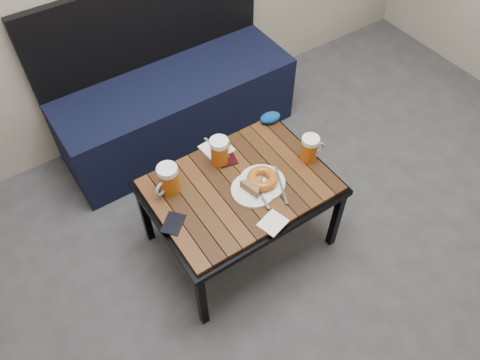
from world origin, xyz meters
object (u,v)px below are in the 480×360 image
plate_bagel (262,180)px  knit_pouch (270,118)px  cafe_table (240,190)px  passport_navy (173,223)px  beer_mug_centre (220,151)px  plate_pie (253,188)px  beer_mug_left (168,179)px  beer_mug_right (310,148)px  bench (174,101)px  passport_burgundy (226,157)px

plate_bagel → knit_pouch: plate_bagel is taller
cafe_table → passport_navy: bearing=-176.2°
beer_mug_centre → plate_pie: (0.03, -0.24, -0.05)m
cafe_table → passport_navy: 0.36m
beer_mug_left → beer_mug_right: size_ratio=1.11×
bench → knit_pouch: 0.71m
cafe_table → plate_bagel: plate_bagel is taller
cafe_table → passport_navy: passport_navy is taller
beer_mug_centre → beer_mug_right: bearing=-52.4°
beer_mug_right → passport_navy: 0.73m
passport_navy → knit_pouch: size_ratio=1.01×
passport_burgundy → beer_mug_right: bearing=-21.5°
plate_pie → plate_bagel: (0.06, 0.01, 0.00)m
beer_mug_right → plate_pie: 0.34m
beer_mug_right → passport_navy: size_ratio=1.20×
bench → cafe_table: bearing=-97.4°
beer_mug_right → bench: bearing=118.8°
cafe_table → beer_mug_left: (-0.28, 0.15, 0.12)m
bench → plate_bagel: 0.96m
cafe_table → plate_bagel: (0.08, -0.06, 0.07)m
passport_navy → beer_mug_centre: bearing=77.6°
cafe_table → plate_pie: size_ratio=4.16×
cafe_table → plate_bagel: 0.12m
bench → beer_mug_left: 0.88m
bench → passport_burgundy: (-0.08, -0.71, 0.20)m
cafe_table → plate_pie: (0.03, -0.07, 0.07)m
beer_mug_right → plate_pie: size_ratio=0.66×
plate_bagel → bench: bearing=88.1°
plate_bagel → beer_mug_centre: bearing=110.4°
beer_mug_left → cafe_table: bearing=130.7°
beer_mug_left → passport_navy: bearing=44.0°
bench → passport_burgundy: bearing=-96.6°
cafe_table → plate_pie: plate_pie is taller
beer_mug_centre → plate_bagel: beer_mug_centre is taller
bench → beer_mug_right: (0.25, -0.93, 0.27)m
cafe_table → knit_pouch: 0.45m
cafe_table → passport_burgundy: (0.03, 0.18, 0.05)m
plate_bagel → passport_navy: size_ratio=2.44×
beer_mug_right → plate_bagel: beer_mug_right is taller
cafe_table → plate_pie: bearing=-68.3°
plate_bagel → knit_pouch: 0.42m
plate_pie → passport_burgundy: size_ratio=1.65×
passport_navy → plate_pie: bearing=42.9°
beer_mug_left → beer_mug_centre: (0.28, 0.02, -0.00)m
plate_bagel → passport_burgundy: (-0.05, 0.23, -0.02)m
beer_mug_left → beer_mug_right: beer_mug_left is taller
bench → beer_mug_left: (-0.40, -0.74, 0.27)m
beer_mug_right → beer_mug_centre: bearing=162.8°
bench → plate_pie: bearing=-95.3°
passport_navy → bench: bearing=111.7°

